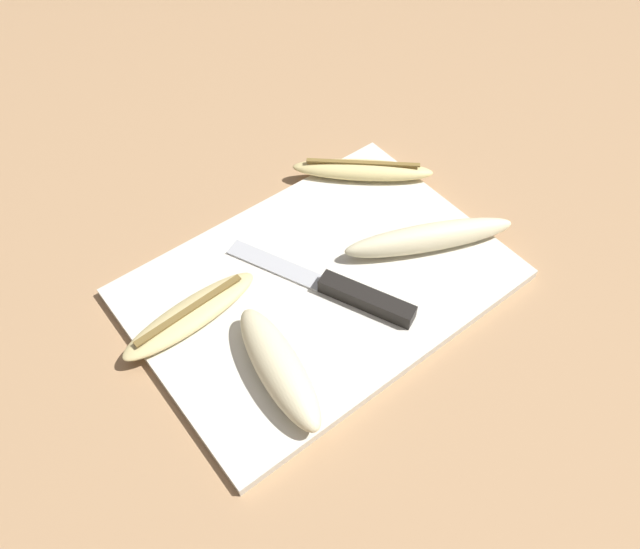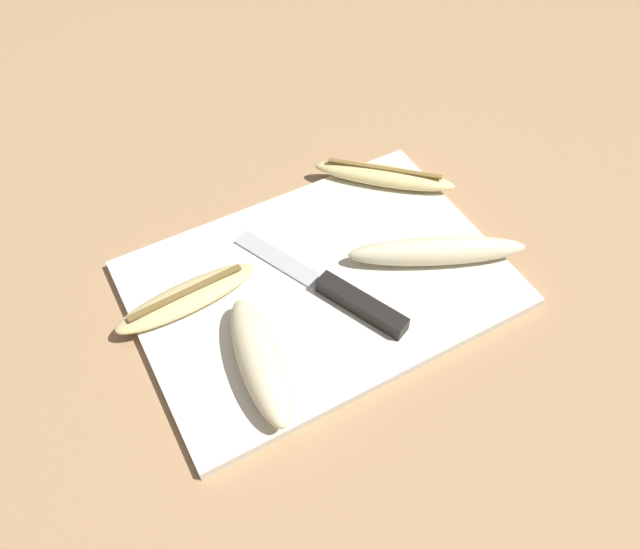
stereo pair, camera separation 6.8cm
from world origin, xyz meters
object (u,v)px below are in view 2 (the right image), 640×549
Objects in this scene: banana_spotted_left at (187,297)px; banana_golden_short at (384,176)px; banana_pale_long at (260,360)px; banana_bright_far at (437,251)px; knife at (347,297)px.

banana_golden_short is at bearing 11.20° from banana_spotted_left.
banana_spotted_left is 1.05× the size of banana_pale_long.
banana_pale_long is at bearing -172.19° from banana_bright_far.
banana_bright_far is at bearing 7.81° from banana_pale_long.
banana_pale_long is (0.03, -0.11, 0.01)m from banana_spotted_left.
banana_spotted_left is 0.29m from banana_golden_short.
banana_bright_far is at bearing -16.89° from banana_spotted_left.
banana_pale_long reaches higher than banana_spotted_left.
banana_bright_far is (0.12, 0.00, 0.01)m from knife.
knife is 1.40× the size of banana_golden_short.
banana_golden_short is at bearing 21.74° from knife.
banana_pale_long is at bearing -73.90° from banana_spotted_left.
banana_spotted_left is at bearing -168.80° from banana_golden_short.
banana_spotted_left is 0.85× the size of banana_bright_far.
banana_spotted_left is at bearing 163.11° from banana_bright_far.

